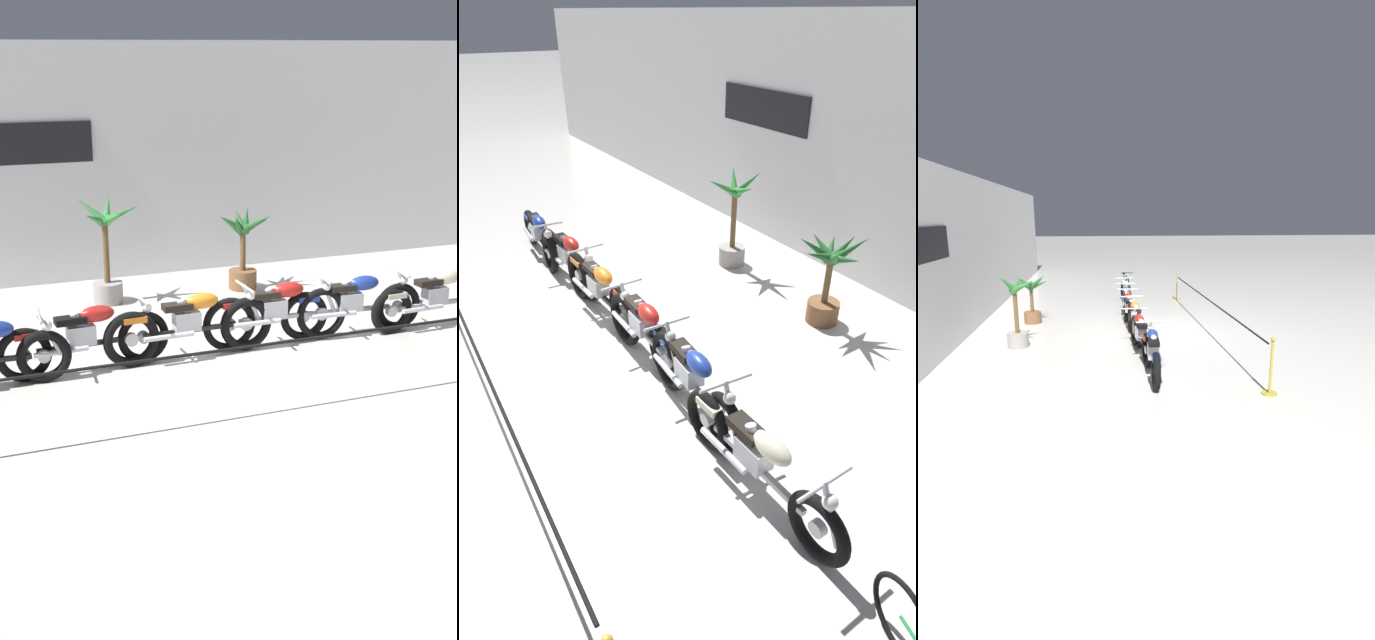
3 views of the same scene
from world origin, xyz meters
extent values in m
plane|color=silver|center=(0.00, 0.00, 0.00)|extent=(120.00, 120.00, 0.00)
cube|color=white|center=(0.00, 5.12, 2.10)|extent=(28.00, 0.25, 4.20)
cube|color=black|center=(-2.23, 4.98, 2.52)|extent=(2.52, 0.04, 0.70)
torus|color=black|center=(-2.60, 0.50, 0.35)|extent=(0.71, 0.17, 0.71)
torus|color=black|center=(-4.09, 0.59, 0.35)|extent=(0.71, 0.17, 0.71)
cylinder|color=silver|center=(-2.60, 0.50, 0.35)|extent=(0.17, 0.09, 0.16)
cylinder|color=silver|center=(-4.09, 0.59, 0.35)|extent=(0.17, 0.09, 0.16)
cylinder|color=silver|center=(-2.51, 0.49, 0.64)|extent=(0.31, 0.07, 0.59)
cube|color=silver|center=(-3.40, 0.55, 0.51)|extent=(0.37, 0.24, 0.26)
cylinder|color=silver|center=(-3.35, 0.54, 0.71)|extent=(0.19, 0.12, 0.24)
cylinder|color=silver|center=(-3.44, 0.55, 0.71)|extent=(0.19, 0.12, 0.24)
cylinder|color=silver|center=(-3.70, 0.42, 0.37)|extent=(0.70, 0.11, 0.07)
cube|color=black|center=(-3.35, 0.54, 0.37)|extent=(1.20, 0.13, 0.06)
ellipsoid|color=navy|center=(-3.17, 0.53, 0.77)|extent=(0.47, 0.25, 0.22)
cube|color=black|center=(-3.53, 0.55, 0.73)|extent=(0.41, 0.22, 0.09)
cube|color=navy|center=(-4.04, 0.58, 0.60)|extent=(0.33, 0.18, 0.08)
cylinder|color=silver|center=(-2.62, 0.50, 0.90)|extent=(0.07, 0.62, 0.04)
sphere|color=silver|center=(-2.54, 0.49, 0.76)|extent=(0.14, 0.14, 0.14)
torus|color=black|center=(-1.23, 0.72, 0.36)|extent=(0.73, 0.17, 0.73)
torus|color=black|center=(-2.84, 0.61, 0.36)|extent=(0.73, 0.17, 0.73)
cylinder|color=silver|center=(-1.23, 0.72, 0.36)|extent=(0.18, 0.09, 0.17)
cylinder|color=silver|center=(-2.84, 0.61, 0.36)|extent=(0.18, 0.09, 0.17)
cylinder|color=silver|center=(-1.14, 0.72, 0.65)|extent=(0.31, 0.08, 0.59)
cube|color=silver|center=(-2.09, 0.66, 0.52)|extent=(0.37, 0.24, 0.26)
cylinder|color=silver|center=(-2.04, 0.66, 0.72)|extent=(0.19, 0.12, 0.24)
cylinder|color=silver|center=(-2.13, 0.66, 0.72)|extent=(0.19, 0.12, 0.24)
cylinder|color=silver|center=(-2.38, 0.50, 0.38)|extent=(0.70, 0.12, 0.07)
cube|color=black|center=(-2.04, 0.66, 0.38)|extent=(1.29, 0.15, 0.06)
ellipsoid|color=#B21E19|center=(-1.86, 0.67, 0.78)|extent=(0.47, 0.25, 0.22)
cube|color=black|center=(-2.22, 0.65, 0.74)|extent=(0.41, 0.23, 0.09)
cube|color=#B21E19|center=(-2.79, 0.61, 0.62)|extent=(0.33, 0.18, 0.08)
cylinder|color=silver|center=(-1.25, 0.72, 0.91)|extent=(0.08, 0.62, 0.04)
sphere|color=silver|center=(-1.17, 0.72, 0.77)|extent=(0.14, 0.14, 0.14)
torus|color=black|center=(0.24, 0.66, 0.39)|extent=(0.78, 0.15, 0.78)
torus|color=black|center=(-1.43, 0.61, 0.39)|extent=(0.78, 0.15, 0.78)
cylinder|color=silver|center=(0.24, 0.66, 0.39)|extent=(0.18, 0.09, 0.18)
cylinder|color=silver|center=(-1.43, 0.61, 0.39)|extent=(0.18, 0.09, 0.18)
cylinder|color=silver|center=(0.33, 0.66, 0.67)|extent=(0.30, 0.07, 0.59)
cube|color=silver|center=(-0.64, 0.63, 0.55)|extent=(0.37, 0.23, 0.26)
cylinder|color=silver|center=(-0.60, 0.64, 0.75)|extent=(0.18, 0.12, 0.24)
cylinder|color=silver|center=(-0.69, 0.63, 0.75)|extent=(0.18, 0.12, 0.24)
cylinder|color=silver|center=(-0.94, 0.49, 0.41)|extent=(0.70, 0.09, 0.07)
cube|color=black|center=(-0.59, 0.64, 0.41)|extent=(1.34, 0.10, 0.06)
ellipsoid|color=orange|center=(-0.41, 0.64, 0.81)|extent=(0.47, 0.23, 0.22)
cube|color=black|center=(-0.77, 0.63, 0.77)|extent=(0.41, 0.21, 0.09)
cube|color=orange|center=(-1.38, 0.61, 0.67)|extent=(0.32, 0.17, 0.08)
cylinder|color=silver|center=(0.22, 0.66, 0.94)|extent=(0.05, 0.62, 0.04)
sphere|color=silver|center=(0.30, 0.66, 0.80)|extent=(0.14, 0.14, 0.14)
torus|color=black|center=(1.44, 0.69, 0.39)|extent=(0.79, 0.13, 0.78)
torus|color=black|center=(0.01, 0.72, 0.39)|extent=(0.79, 0.13, 0.78)
cylinder|color=silver|center=(1.44, 0.69, 0.39)|extent=(0.19, 0.08, 0.19)
cylinder|color=silver|center=(0.01, 0.72, 0.39)|extent=(0.19, 0.08, 0.19)
cylinder|color=silver|center=(1.53, 0.69, 0.68)|extent=(0.30, 0.06, 0.59)
cube|color=silver|center=(0.68, 0.71, 0.55)|extent=(0.36, 0.23, 0.26)
cylinder|color=silver|center=(0.72, 0.71, 0.75)|extent=(0.18, 0.11, 0.24)
cylinder|color=silver|center=(0.64, 0.71, 0.75)|extent=(0.18, 0.11, 0.24)
cylinder|color=silver|center=(0.37, 0.58, 0.41)|extent=(0.70, 0.08, 0.07)
cube|color=#ADAFB5|center=(0.73, 0.71, 0.41)|extent=(1.15, 0.08, 0.06)
ellipsoid|color=#B21E19|center=(0.91, 0.71, 0.81)|extent=(0.46, 0.23, 0.22)
cube|color=black|center=(0.55, 0.71, 0.77)|extent=(0.40, 0.21, 0.09)
cube|color=#B21E19|center=(0.06, 0.72, 0.68)|extent=(0.32, 0.17, 0.08)
cylinder|color=silver|center=(1.42, 0.70, 0.94)|extent=(0.05, 0.62, 0.04)
sphere|color=silver|center=(1.50, 0.69, 0.80)|extent=(0.14, 0.14, 0.14)
torus|color=black|center=(2.72, 0.66, 0.37)|extent=(0.74, 0.16, 0.73)
torus|color=black|center=(1.19, 0.75, 0.37)|extent=(0.74, 0.16, 0.73)
cylinder|color=silver|center=(2.72, 0.66, 0.37)|extent=(0.18, 0.09, 0.17)
cylinder|color=silver|center=(1.19, 0.75, 0.37)|extent=(0.18, 0.09, 0.17)
cylinder|color=silver|center=(2.81, 0.66, 0.65)|extent=(0.31, 0.07, 0.59)
cube|color=silver|center=(1.90, 0.71, 0.53)|extent=(0.37, 0.24, 0.26)
cylinder|color=silver|center=(1.94, 0.71, 0.73)|extent=(0.18, 0.12, 0.24)
cylinder|color=silver|center=(1.86, 0.71, 0.73)|extent=(0.18, 0.12, 0.24)
cylinder|color=silver|center=(1.59, 0.59, 0.39)|extent=(0.70, 0.11, 0.07)
cube|color=#ADAFB5|center=(1.95, 0.71, 0.39)|extent=(1.23, 0.13, 0.06)
ellipsoid|color=navy|center=(2.13, 0.70, 0.79)|extent=(0.47, 0.25, 0.22)
cube|color=black|center=(1.77, 0.72, 0.75)|extent=(0.41, 0.22, 0.09)
cube|color=navy|center=(1.24, 0.75, 0.63)|extent=(0.33, 0.18, 0.08)
cylinder|color=silver|center=(2.70, 0.67, 0.92)|extent=(0.07, 0.62, 0.04)
sphere|color=silver|center=(2.78, 0.66, 0.78)|extent=(0.14, 0.14, 0.14)
torus|color=black|center=(4.17, 0.62, 0.35)|extent=(0.70, 0.15, 0.69)
torus|color=black|center=(2.54, 0.55, 0.35)|extent=(0.70, 0.15, 0.69)
cylinder|color=silver|center=(4.17, 0.62, 0.35)|extent=(0.16, 0.09, 0.16)
cylinder|color=silver|center=(2.54, 0.55, 0.35)|extent=(0.16, 0.09, 0.16)
cylinder|color=silver|center=(4.26, 0.62, 0.63)|extent=(0.31, 0.07, 0.59)
cube|color=silver|center=(3.30, 0.58, 0.51)|extent=(0.37, 0.24, 0.26)
cylinder|color=silver|center=(3.34, 0.59, 0.71)|extent=(0.18, 0.12, 0.24)
cylinder|color=silver|center=(3.26, 0.58, 0.71)|extent=(0.18, 0.12, 0.24)
cylinder|color=silver|center=(3.01, 0.43, 0.37)|extent=(0.70, 0.10, 0.07)
cube|color=#ADAFB5|center=(3.35, 0.59, 0.37)|extent=(1.31, 0.12, 0.06)
ellipsoid|color=beige|center=(3.53, 0.59, 0.77)|extent=(0.47, 0.24, 0.22)
cube|color=black|center=(3.17, 0.58, 0.73)|extent=(0.41, 0.22, 0.09)
cube|color=beige|center=(2.59, 0.55, 0.59)|extent=(0.33, 0.17, 0.08)
cylinder|color=silver|center=(4.15, 0.62, 0.90)|extent=(0.06, 0.62, 0.04)
sphere|color=silver|center=(4.23, 0.62, 0.76)|extent=(0.14, 0.14, 0.14)
torus|color=black|center=(6.04, 0.37, 0.33)|extent=(0.66, 0.21, 0.67)
torus|color=black|center=(5.06, 0.62, 0.33)|extent=(0.66, 0.21, 0.67)
cylinder|color=#238442|center=(5.60, 0.48, 0.55)|extent=(0.59, 0.19, 0.43)
cylinder|color=#238442|center=(5.55, 0.49, 0.75)|extent=(0.54, 0.17, 0.04)
cylinder|color=#238442|center=(5.36, 0.54, 0.63)|extent=(0.15, 0.07, 0.55)
cube|color=black|center=(5.32, 0.55, 0.91)|extent=(0.19, 0.12, 0.05)
cylinder|color=#238442|center=(5.25, 0.57, 0.33)|extent=(0.45, 0.14, 0.03)
cylinder|color=black|center=(5.99, 0.38, 0.85)|extent=(0.15, 0.47, 0.03)
cylinder|color=black|center=(5.47, 0.51, 0.25)|extent=(0.13, 0.08, 0.12)
cylinder|color=brown|center=(1.32, 3.52, 0.17)|extent=(0.50, 0.50, 0.34)
cylinder|color=brown|center=(1.32, 3.52, 0.70)|extent=(0.10, 0.10, 0.73)
cone|color=#235B28|center=(1.54, 3.54, 1.13)|extent=(0.56, 0.20, 0.31)
cone|color=#235B28|center=(1.45, 3.72, 1.21)|extent=(0.43, 0.57, 0.53)
cone|color=#235B28|center=(1.33, 3.72, 1.20)|extent=(0.19, 0.52, 0.43)
cone|color=#235B28|center=(1.15, 3.67, 1.15)|extent=(0.47, 0.49, 0.42)
cone|color=#235B28|center=(1.12, 3.52, 1.19)|extent=(0.52, 0.17, 0.41)
cone|color=#235B28|center=(1.16, 3.35, 1.21)|extent=(0.47, 0.54, 0.52)
cone|color=#235B28|center=(1.29, 3.29, 1.16)|extent=(0.20, 0.57, 0.36)
cone|color=#235B28|center=(1.52, 3.37, 1.20)|extent=(0.56, 0.52, 0.51)
cylinder|color=gray|center=(-1.11, 3.54, 0.18)|extent=(0.50, 0.50, 0.35)
cylinder|color=brown|center=(-1.11, 3.54, 0.88)|extent=(0.10, 0.10, 1.04)
cone|color=#337F38|center=(-0.85, 3.51, 1.50)|extent=(0.66, 0.23, 0.39)
cone|color=#337F38|center=(-1.01, 3.73, 1.55)|extent=(0.36, 0.55, 0.53)
cone|color=#337F38|center=(-1.29, 3.63, 1.56)|extent=(0.54, 0.38, 0.53)
cone|color=#337F38|center=(-1.30, 3.40, 1.47)|extent=(0.51, 0.49, 0.39)
cone|color=#337F38|center=(-1.01, 3.35, 1.48)|extent=(0.35, 0.53, 0.41)
cylinder|color=gold|center=(-4.53, -1.39, 0.01)|extent=(0.28, 0.28, 0.03)
cylinder|color=gold|center=(-4.53, -1.39, 0.50)|extent=(0.05, 0.05, 0.95)
sphere|color=gold|center=(-4.53, -1.39, 1.01)|extent=(0.08, 0.08, 0.08)
cylinder|color=black|center=(-0.08, -1.39, 0.88)|extent=(8.55, 0.04, 0.04)
cylinder|color=gold|center=(4.37, -1.39, 0.01)|extent=(0.28, 0.28, 0.03)
cylinder|color=gold|center=(4.37, -1.39, 0.50)|extent=(0.05, 0.05, 0.95)
sphere|color=gold|center=(4.37, -1.39, 1.01)|extent=(0.08, 0.08, 0.08)
camera|label=1|loc=(-3.73, -9.24, 4.11)|focal=45.00mm
camera|label=2|loc=(5.88, -1.76, 4.16)|focal=28.00mm
camera|label=3|loc=(-11.31, 1.61, 3.07)|focal=24.00mm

